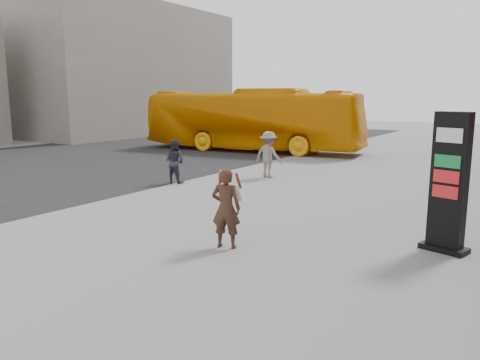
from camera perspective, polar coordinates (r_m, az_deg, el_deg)
The scene contains 8 objects.
ground at distance 9.97m, azimuth -3.90°, elevation -7.48°, with size 100.00×100.00×0.00m, color #9E9EA3.
road at distance 22.77m, azimuth -22.80°, elevation 1.79°, with size 16.00×60.00×0.01m, color black.
bg_building_far at distance 40.61m, azimuth -14.35°, elevation 12.70°, with size 10.00×18.00×10.00m, color gray.
info_pylon at distance 9.89m, azimuth 24.13°, elevation -0.35°, with size 0.96×0.64×2.74m.
woman at distance 9.37m, azimuth -1.70°, elevation -3.33°, with size 0.74×0.71×1.63m.
bus at distance 26.13m, azimuth 1.44°, elevation 7.32°, with size 2.87×12.25×3.41m, color orange.
pedestrian_a at distance 16.53m, azimuth -7.98°, elevation 2.27°, with size 0.75×0.58×1.54m, color #2C2D36.
pedestrian_b at distance 17.48m, azimuth 3.49°, elevation 3.10°, with size 1.12×0.64×1.73m, color gray.
Camera 1 is at (5.75, -7.57, 3.03)m, focal length 35.00 mm.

